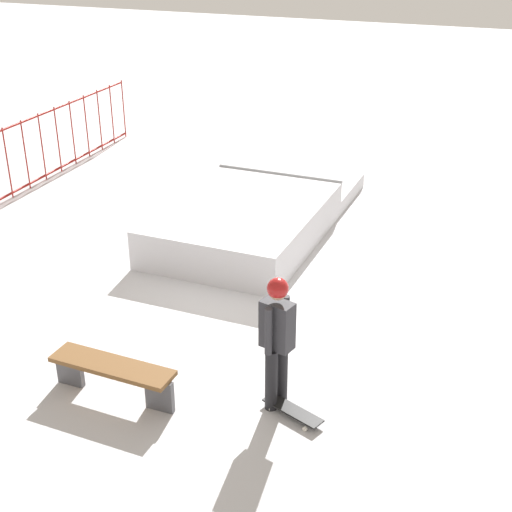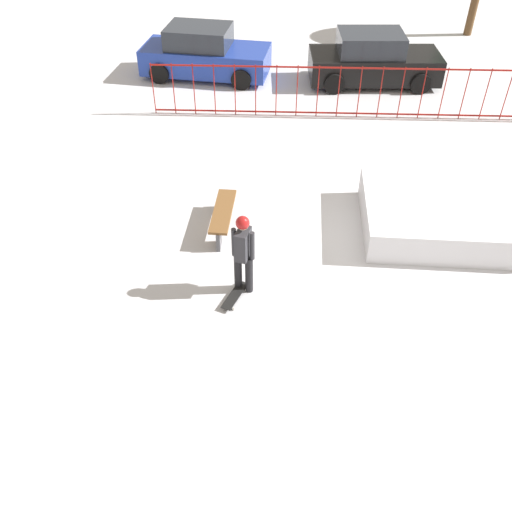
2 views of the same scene
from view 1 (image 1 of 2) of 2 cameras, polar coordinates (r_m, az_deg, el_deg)
name	(u,v)px [view 1 (image 1 of 2)]	position (r m, az deg, el deg)	size (l,w,h in m)	color
ground_plane	(249,276)	(11.71, -0.53, -1.63)	(60.00, 60.00, 0.00)	silver
skate_ramp	(254,216)	(13.23, -0.17, 3.26)	(5.43, 2.66, 0.74)	silver
skater	(277,333)	(8.29, 1.70, -6.22)	(0.43, 0.42, 1.73)	black
skateboard	(293,411)	(8.64, 2.96, -12.29)	(0.47, 0.82, 0.09)	black
park_bench	(113,372)	(8.94, -11.44, -9.14)	(0.44, 1.66, 0.48)	brown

